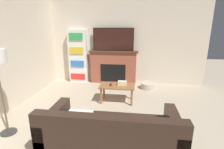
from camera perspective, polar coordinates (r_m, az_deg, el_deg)
name	(u,v)px	position (r m, az deg, el deg)	size (l,w,h in m)	color
wall_back	(119,42)	(5.80, 2.46, 10.47)	(5.50, 0.06, 2.70)	beige
wall_side	(10,50)	(4.60, -30.23, 6.90)	(0.06, 5.23, 2.70)	beige
fireplace	(113,67)	(5.81, 0.44, 2.49)	(1.59, 0.28, 1.09)	brown
tv	(113,39)	(5.65, 0.43, 11.38)	(1.29, 0.03, 0.72)	black
couch	(111,137)	(2.79, -0.37, -19.73)	(1.98, 0.98, 0.82)	black
coffee_table	(117,88)	(4.40, 1.67, -4.36)	(0.87, 0.50, 0.44)	brown
tissue_box	(122,83)	(4.40, 3.39, -2.79)	(0.22, 0.12, 0.10)	beige
remote_control	(111,85)	(4.38, -0.45, -3.35)	(0.04, 0.15, 0.02)	black
bookshelf	(78,56)	(5.98, -10.95, 5.82)	(0.61, 0.29, 1.76)	white
storage_basket	(148,86)	(5.50, 11.58, -3.62)	(0.42, 0.42, 0.18)	#BCB29E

